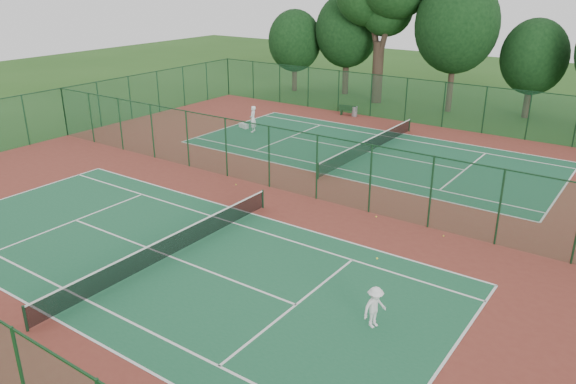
% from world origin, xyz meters
% --- Properties ---
extents(ground, '(120.00, 120.00, 0.00)m').
position_xyz_m(ground, '(0.00, 0.00, 0.00)').
color(ground, '#265219').
rests_on(ground, ground).
extents(red_pad, '(40.00, 36.00, 0.01)m').
position_xyz_m(red_pad, '(0.00, 0.00, 0.01)').
color(red_pad, maroon).
rests_on(red_pad, ground).
extents(court_near, '(23.77, 10.97, 0.01)m').
position_xyz_m(court_near, '(0.00, -9.00, 0.01)').
color(court_near, '#1D5D3B').
rests_on(court_near, red_pad).
extents(court_far, '(23.77, 10.97, 0.01)m').
position_xyz_m(court_far, '(0.00, 9.00, 0.01)').
color(court_far, '#1C5939').
rests_on(court_far, red_pad).
extents(fence_north, '(40.00, 0.09, 3.50)m').
position_xyz_m(fence_north, '(0.00, 18.00, 1.76)').
color(fence_north, '#1A4F32').
rests_on(fence_north, ground).
extents(fence_west, '(0.09, 36.00, 3.50)m').
position_xyz_m(fence_west, '(-20.00, 0.00, 1.76)').
color(fence_west, '#16432D').
rests_on(fence_west, ground).
extents(fence_divider, '(40.00, 0.09, 3.50)m').
position_xyz_m(fence_divider, '(0.00, 0.00, 1.76)').
color(fence_divider, '#1A4E2E').
rests_on(fence_divider, ground).
extents(tennis_net_near, '(0.10, 12.90, 0.97)m').
position_xyz_m(tennis_net_near, '(0.00, -9.00, 0.54)').
color(tennis_net_near, '#153A23').
rests_on(tennis_net_near, ground).
extents(tennis_net_far, '(0.10, 12.90, 0.97)m').
position_xyz_m(tennis_net_far, '(0.00, 9.00, 0.54)').
color(tennis_net_far, '#123318').
rests_on(tennis_net_far, ground).
extents(player_near, '(0.84, 1.08, 1.48)m').
position_xyz_m(player_near, '(9.26, -8.57, 0.76)').
color(player_near, white).
rests_on(player_near, court_near).
extents(player_far, '(0.68, 0.83, 1.95)m').
position_xyz_m(player_far, '(-9.47, 8.55, 0.99)').
color(player_far, white).
rests_on(player_far, court_far).
extents(trash_bin, '(0.50, 0.50, 0.82)m').
position_xyz_m(trash_bin, '(-5.65, 17.22, 0.42)').
color(trash_bin, gray).
rests_on(trash_bin, red_pad).
extents(bench, '(1.52, 0.66, 0.91)m').
position_xyz_m(bench, '(-6.21, 17.09, 0.48)').
color(bench, black).
rests_on(bench, red_pad).
extents(kit_bag, '(0.95, 0.59, 0.34)m').
position_xyz_m(kit_bag, '(-10.78, 9.03, 0.18)').
color(kit_bag, silver).
rests_on(kit_bag, red_pad).
extents(stray_ball_a, '(0.07, 0.07, 0.07)m').
position_xyz_m(stray_ball_a, '(5.23, -0.37, 0.05)').
color(stray_ball_a, yellow).
rests_on(stray_ball_a, red_pad).
extents(stray_ball_b, '(0.06, 0.06, 0.06)m').
position_xyz_m(stray_ball_b, '(8.68, -0.56, 0.04)').
color(stray_ball_b, '#D0D631').
rests_on(stray_ball_b, red_pad).
extents(stray_ball_c, '(0.07, 0.07, 0.07)m').
position_xyz_m(stray_ball_c, '(-3.21, -0.89, 0.05)').
color(stray_ball_c, '#D1DE33').
rests_on(stray_ball_c, red_pad).
extents(evergreen_row, '(39.00, 5.00, 12.00)m').
position_xyz_m(evergreen_row, '(0.50, 24.25, 0.00)').
color(evergreen_row, black).
rests_on(evergreen_row, ground).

